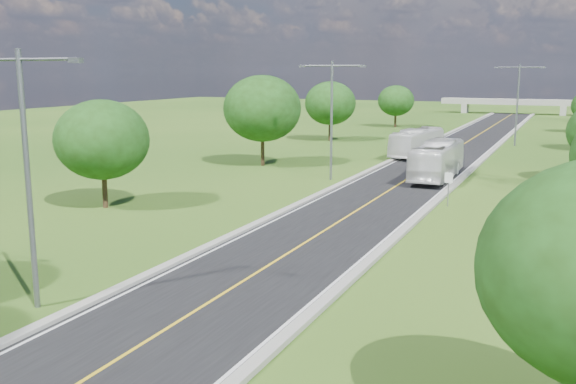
# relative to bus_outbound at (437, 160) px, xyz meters

# --- Properties ---
(ground) EXTENTS (260.00, 260.00, 0.00)m
(ground) POSITION_rel_bus_outbound_xyz_m (-2.22, 11.00, -1.65)
(ground) COLOR #244A14
(ground) RESTS_ON ground
(road) EXTENTS (8.00, 150.00, 0.06)m
(road) POSITION_rel_bus_outbound_xyz_m (-2.22, 17.00, -1.62)
(road) COLOR black
(road) RESTS_ON ground
(curb_left) EXTENTS (0.50, 150.00, 0.22)m
(curb_left) POSITION_rel_bus_outbound_xyz_m (-6.47, 17.00, -1.54)
(curb_left) COLOR gray
(curb_left) RESTS_ON ground
(curb_right) EXTENTS (0.50, 150.00, 0.22)m
(curb_right) POSITION_rel_bus_outbound_xyz_m (2.03, 17.00, -1.54)
(curb_right) COLOR gray
(curb_right) RESTS_ON ground
(speed_limit_sign) EXTENTS (0.55, 0.09, 2.40)m
(speed_limit_sign) POSITION_rel_bus_outbound_xyz_m (2.98, -11.01, -0.05)
(speed_limit_sign) COLOR slate
(speed_limit_sign) RESTS_ON ground
(overpass) EXTENTS (30.00, 3.00, 3.20)m
(overpass) POSITION_rel_bus_outbound_xyz_m (-2.22, 91.00, 0.76)
(overpass) COLOR gray
(overpass) RESTS_ON ground
(streetlight_near_left) EXTENTS (5.90, 0.25, 10.00)m
(streetlight_near_left) POSITION_rel_bus_outbound_xyz_m (-8.22, -37.00, 4.30)
(streetlight_near_left) COLOR slate
(streetlight_near_left) RESTS_ON ground
(streetlight_mid_left) EXTENTS (5.90, 0.25, 10.00)m
(streetlight_mid_left) POSITION_rel_bus_outbound_xyz_m (-8.22, -4.00, 4.30)
(streetlight_mid_left) COLOR slate
(streetlight_mid_left) RESTS_ON ground
(streetlight_far_right) EXTENTS (5.90, 0.25, 10.00)m
(streetlight_far_right) POSITION_rel_bus_outbound_xyz_m (3.78, 29.00, 4.30)
(streetlight_far_right) COLOR slate
(streetlight_far_right) RESTS_ON ground
(tree_lb) EXTENTS (6.30, 6.30, 7.33)m
(tree_lb) POSITION_rel_bus_outbound_xyz_m (-18.22, -21.00, 3.00)
(tree_lb) COLOR black
(tree_lb) RESTS_ON ground
(tree_lc) EXTENTS (7.56, 7.56, 8.79)m
(tree_lc) POSITION_rel_bus_outbound_xyz_m (-17.22, 1.00, 3.93)
(tree_lc) COLOR black
(tree_lc) RESTS_ON ground
(tree_ld) EXTENTS (6.72, 6.72, 7.82)m
(tree_ld) POSITION_rel_bus_outbound_xyz_m (-19.22, 25.00, 3.31)
(tree_ld) COLOR black
(tree_ld) RESTS_ON ground
(tree_le) EXTENTS (5.88, 5.88, 6.84)m
(tree_le) POSITION_rel_bus_outbound_xyz_m (-16.72, 49.00, 2.69)
(tree_le) COLOR black
(tree_le) RESTS_ON ground
(bus_outbound) EXTENTS (2.76, 11.42, 3.18)m
(bus_outbound) POSITION_rel_bus_outbound_xyz_m (0.00, 0.00, 0.00)
(bus_outbound) COLOR white
(bus_outbound) RESTS_ON road
(bus_inbound) EXTENTS (3.80, 10.86, 2.96)m
(bus_inbound) POSITION_rel_bus_outbound_xyz_m (-5.02, 14.07, -0.11)
(bus_inbound) COLOR white
(bus_inbound) RESTS_ON road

